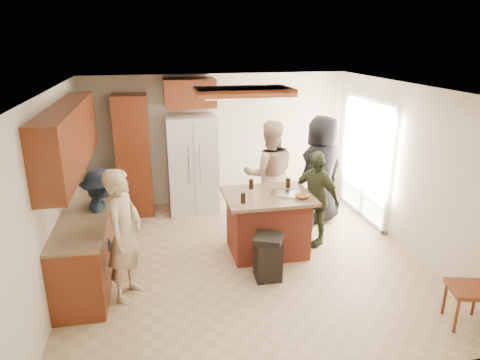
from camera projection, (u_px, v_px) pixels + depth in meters
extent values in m
plane|color=tan|center=(246.00, 260.00, 6.34)|extent=(5.00, 5.00, 0.00)
plane|color=white|center=(247.00, 89.00, 5.55)|extent=(5.00, 5.00, 0.00)
plane|color=beige|center=(218.00, 140.00, 8.27)|extent=(5.00, 0.00, 5.00)
plane|color=beige|center=(310.00, 271.00, 3.62)|extent=(5.00, 0.00, 5.00)
plane|color=beige|center=(56.00, 192.00, 5.46)|extent=(0.00, 5.00, 5.00)
plane|color=beige|center=(408.00, 169.00, 6.43)|extent=(0.00, 5.00, 5.00)
cube|color=white|center=(367.00, 161.00, 7.60)|extent=(0.02, 1.60, 2.10)
cube|color=white|center=(366.00, 161.00, 7.60)|extent=(0.08, 1.72, 2.10)
cube|color=maroon|center=(243.00, 91.00, 5.75)|extent=(1.30, 0.70, 0.10)
cube|color=white|center=(243.00, 96.00, 5.77)|extent=(1.10, 0.50, 0.02)
cube|color=olive|center=(435.00, 211.00, 8.24)|extent=(3.00, 3.00, 0.10)
cube|color=#593319|center=(454.00, 149.00, 8.60)|extent=(1.40, 1.60, 2.00)
imported|color=tan|center=(124.00, 235.00, 5.21)|extent=(0.64, 0.74, 1.69)
imported|color=tan|center=(269.00, 174.00, 7.25)|extent=(0.95, 0.64, 1.85)
imported|color=black|center=(321.00, 170.00, 7.42)|extent=(1.09, 0.92, 1.90)
imported|color=#303820|center=(315.00, 198.00, 6.64)|extent=(0.84, 1.00, 1.52)
imported|color=black|center=(104.00, 220.00, 5.93)|extent=(0.55, 0.99, 1.46)
cube|color=maroon|center=(91.00, 234.00, 6.15)|extent=(0.60, 3.00, 0.88)
cube|color=#846B4C|center=(87.00, 205.00, 6.00)|extent=(0.64, 3.00, 0.04)
cube|color=maroon|center=(69.00, 137.00, 5.67)|extent=(0.35, 3.00, 0.85)
cube|color=maroon|center=(134.00, 156.00, 7.73)|extent=(0.60, 0.60, 2.20)
cube|color=maroon|center=(189.00, 93.00, 7.58)|extent=(0.90, 0.60, 0.50)
cube|color=white|center=(192.00, 164.00, 7.92)|extent=(0.90, 0.72, 1.80)
cube|color=gray|center=(195.00, 170.00, 7.58)|extent=(0.01, 0.01, 1.71)
cylinder|color=silver|center=(189.00, 166.00, 7.51)|extent=(0.02, 0.02, 0.70)
cylinder|color=silver|center=(200.00, 165.00, 7.55)|extent=(0.02, 0.02, 0.70)
cube|color=#A93E2B|center=(267.00, 225.00, 6.46)|extent=(1.10, 0.85, 0.88)
cube|color=brown|center=(268.00, 196.00, 6.31)|extent=(1.28, 1.03, 0.05)
cube|color=silver|center=(285.00, 194.00, 6.30)|extent=(0.52, 0.46, 0.02)
imported|color=brown|center=(303.00, 196.00, 6.15)|extent=(0.28, 0.28, 0.05)
cylinder|color=black|center=(243.00, 198.00, 5.96)|extent=(0.07, 0.07, 0.15)
cylinder|color=black|center=(251.00, 184.00, 6.52)|extent=(0.07, 0.07, 0.15)
cylinder|color=black|center=(288.00, 183.00, 6.58)|extent=(0.07, 0.07, 0.15)
cube|color=black|center=(268.00, 260.00, 5.77)|extent=(0.35, 0.35, 0.55)
cube|color=black|center=(268.00, 239.00, 5.68)|extent=(0.48, 0.48, 0.08)
cube|color=maroon|center=(469.00, 289.00, 4.78)|extent=(0.52, 0.52, 0.05)
cylinder|color=maroon|center=(457.00, 315.00, 4.71)|extent=(0.04, 0.04, 0.44)
cylinder|color=maroon|center=(445.00, 298.00, 5.03)|extent=(0.04, 0.04, 0.44)
cylinder|color=maroon|center=(475.00, 299.00, 5.01)|extent=(0.04, 0.04, 0.44)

